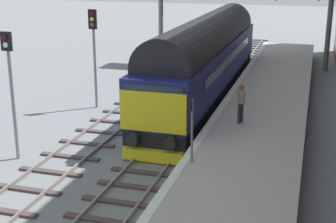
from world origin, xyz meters
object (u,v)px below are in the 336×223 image
(platform_number_sign, at_px, (192,122))
(waiting_passenger, at_px, (241,100))
(diesel_locomotive, at_px, (206,56))
(signal_post_far, at_px, (94,46))
(signal_post_mid, at_px, (11,83))

(platform_number_sign, distance_m, waiting_passenger, 4.81)
(diesel_locomotive, xyz_separation_m, waiting_passenger, (2.93, -6.50, -0.49))
(diesel_locomotive, relative_size, waiting_passenger, 11.57)
(signal_post_far, bearing_deg, diesel_locomotive, 30.47)
(waiting_passenger, bearing_deg, platform_number_sign, -166.56)
(platform_number_sign, height_order, waiting_passenger, platform_number_sign)
(waiting_passenger, bearing_deg, signal_post_mid, 140.88)
(signal_post_far, distance_m, waiting_passenger, 8.94)
(diesel_locomotive, height_order, signal_post_mid, signal_post_mid)
(platform_number_sign, bearing_deg, diesel_locomotive, 100.10)
(diesel_locomotive, xyz_separation_m, platform_number_sign, (2.00, -11.20, -0.05))
(signal_post_mid, height_order, platform_number_sign, signal_post_mid)
(diesel_locomotive, distance_m, signal_post_far, 6.12)
(signal_post_far, relative_size, waiting_passenger, 3.15)
(signal_post_far, bearing_deg, platform_number_sign, -48.34)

